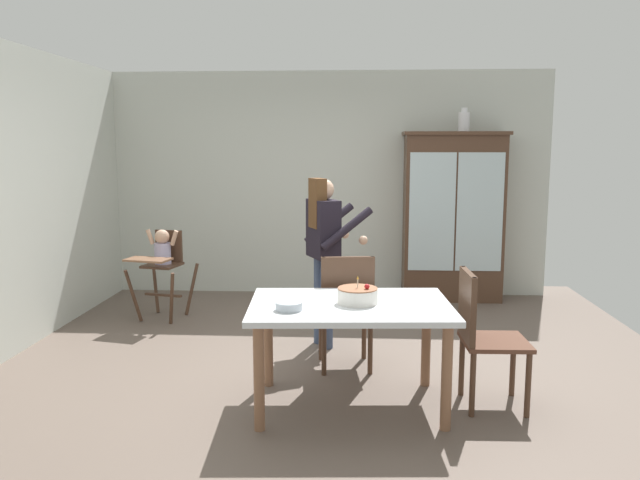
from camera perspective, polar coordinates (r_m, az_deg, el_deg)
ground_plane at (r=5.31m, az=-0.81°, el=-11.33°), size 6.24×6.24×0.00m
wall_back at (r=7.63m, az=0.62°, el=5.13°), size 5.32×0.06×2.70m
china_cabinet at (r=7.48m, az=12.06°, el=2.13°), size 1.20×0.48×1.97m
ceramic_vase at (r=7.46m, az=13.04°, el=10.55°), size 0.13×0.13×0.27m
high_chair_with_toddler at (r=6.74m, az=-14.25°, el=-1.56°), size 0.68×0.77×0.95m
adult_person at (r=5.57m, az=0.38°, el=-0.09°), size 0.64×0.64×1.53m
dining_table at (r=4.33m, az=2.77°, el=-7.06°), size 1.43×1.02×0.74m
birthday_cake at (r=4.30m, az=3.46°, el=-5.09°), size 0.28×0.28×0.19m
serving_bowl at (r=4.12m, az=-2.85°, el=-6.05°), size 0.18×0.18×0.05m
dining_chair_far_side at (r=5.01m, az=2.43°, el=-5.90°), size 0.49×0.49×0.96m
dining_chair_right_end at (r=4.49m, az=14.49°, el=-7.89°), size 0.45×0.45×0.96m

